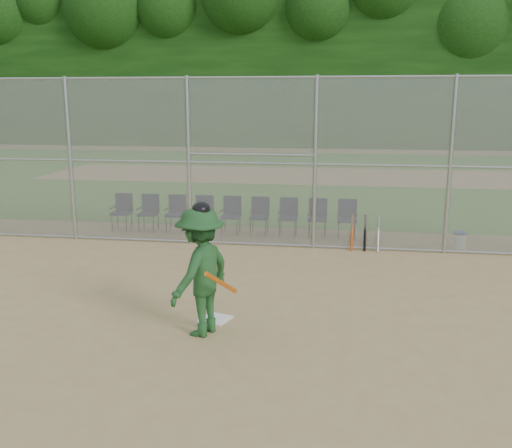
# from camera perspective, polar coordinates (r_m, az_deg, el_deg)

# --- Properties ---
(ground) EXTENTS (100.00, 100.00, 0.00)m
(ground) POSITION_cam_1_polar(r_m,az_deg,el_deg) (9.03, -2.42, -10.26)
(ground) COLOR tan
(ground) RESTS_ON ground
(grass_strip) EXTENTS (100.00, 100.00, 0.00)m
(grass_strip) POSITION_cam_1_polar(r_m,az_deg,el_deg) (26.45, 5.07, 4.87)
(grass_strip) COLOR #366C20
(grass_strip) RESTS_ON ground
(dirt_patch_far) EXTENTS (24.00, 24.00, 0.00)m
(dirt_patch_far) POSITION_cam_1_polar(r_m,az_deg,el_deg) (26.45, 5.07, 4.87)
(dirt_patch_far) COLOR tan
(dirt_patch_far) RESTS_ON ground
(backstop_fence) EXTENTS (16.09, 0.09, 4.00)m
(backstop_fence) POSITION_cam_1_polar(r_m,az_deg,el_deg) (13.34, 1.62, 6.37)
(backstop_fence) COLOR gray
(backstop_fence) RESTS_ON ground
(treeline) EXTENTS (81.00, 60.00, 11.00)m
(treeline) POSITION_cam_1_polar(r_m,az_deg,el_deg) (28.29, 5.57, 16.50)
(treeline) COLOR black
(treeline) RESTS_ON ground
(home_plate) EXTENTS (0.55, 0.55, 0.02)m
(home_plate) POSITION_cam_1_polar(r_m,az_deg,el_deg) (9.33, -4.08, -9.43)
(home_plate) COLOR white
(home_plate) RESTS_ON ground
(batter_at_plate) EXTENTS (1.14, 1.48, 2.03)m
(batter_at_plate) POSITION_cam_1_polar(r_m,az_deg,el_deg) (8.51, -5.57, -4.69)
(batter_at_plate) COLOR #1E4B22
(batter_at_plate) RESTS_ON ground
(water_cooler) EXTENTS (0.31, 0.31, 0.40)m
(water_cooler) POSITION_cam_1_polar(r_m,az_deg,el_deg) (14.34, 19.66, -1.51)
(water_cooler) COLOR white
(water_cooler) RESTS_ON ground
(spare_bats) EXTENTS (0.66, 0.31, 0.84)m
(spare_bats) POSITION_cam_1_polar(r_m,az_deg,el_deg) (13.53, 10.85, -0.87)
(spare_bats) COLOR #D84C14
(spare_bats) RESTS_ON ground
(chair_0) EXTENTS (0.54, 0.52, 0.96)m
(chair_0) POSITION_cam_1_polar(r_m,az_deg,el_deg) (15.80, -13.31, 1.17)
(chair_0) COLOR #0E1535
(chair_0) RESTS_ON ground
(chair_1) EXTENTS (0.54, 0.52, 0.96)m
(chair_1) POSITION_cam_1_polar(r_m,az_deg,el_deg) (15.54, -10.73, 1.10)
(chair_1) COLOR #0E1535
(chair_1) RESTS_ON ground
(chair_2) EXTENTS (0.54, 0.52, 0.96)m
(chair_2) POSITION_cam_1_polar(r_m,az_deg,el_deg) (15.31, -8.07, 1.02)
(chair_2) COLOR #0E1535
(chair_2) RESTS_ON ground
(chair_3) EXTENTS (0.54, 0.52, 0.96)m
(chair_3) POSITION_cam_1_polar(r_m,az_deg,el_deg) (15.11, -5.33, 0.94)
(chair_3) COLOR #0E1535
(chair_3) RESTS_ON ground
(chair_4) EXTENTS (0.54, 0.52, 0.96)m
(chair_4) POSITION_cam_1_polar(r_m,az_deg,el_deg) (14.95, -2.53, 0.86)
(chair_4) COLOR #0E1535
(chair_4) RESTS_ON ground
(chair_5) EXTENTS (0.54, 0.52, 0.96)m
(chair_5) POSITION_cam_1_polar(r_m,az_deg,el_deg) (14.83, 0.33, 0.77)
(chair_5) COLOR #0E1535
(chair_5) RESTS_ON ground
(chair_6) EXTENTS (0.54, 0.52, 0.96)m
(chair_6) POSITION_cam_1_polar(r_m,az_deg,el_deg) (14.74, 3.23, 0.68)
(chair_6) COLOR #0E1535
(chair_6) RESTS_ON ground
(chair_7) EXTENTS (0.54, 0.52, 0.96)m
(chair_7) POSITION_cam_1_polar(r_m,az_deg,el_deg) (14.69, 6.15, 0.59)
(chair_7) COLOR #0E1535
(chair_7) RESTS_ON ground
(chair_8) EXTENTS (0.54, 0.52, 0.96)m
(chair_8) POSITION_cam_1_polar(r_m,az_deg,el_deg) (14.68, 9.09, 0.49)
(chair_8) COLOR #0E1535
(chair_8) RESTS_ON ground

